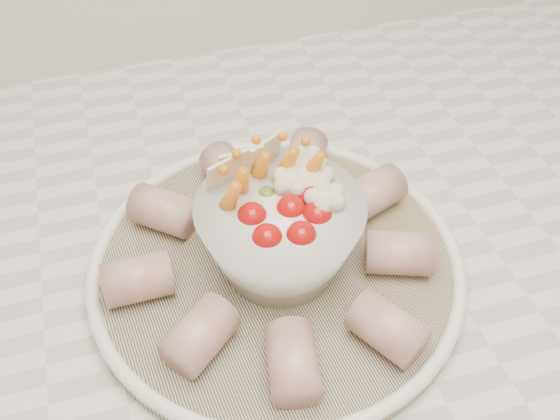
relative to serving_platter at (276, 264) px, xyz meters
name	(u,v)px	position (x,y,z in m)	size (l,w,h in m)	color
serving_platter	(276,264)	(0.00, 0.00, 0.00)	(0.35, 0.35, 0.02)	navy
veggie_bowl	(281,229)	(0.00, 0.00, 0.05)	(0.14, 0.14, 0.10)	silver
cured_meat_rolls	(276,247)	(0.00, 0.00, 0.02)	(0.28, 0.27, 0.04)	#A14D49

